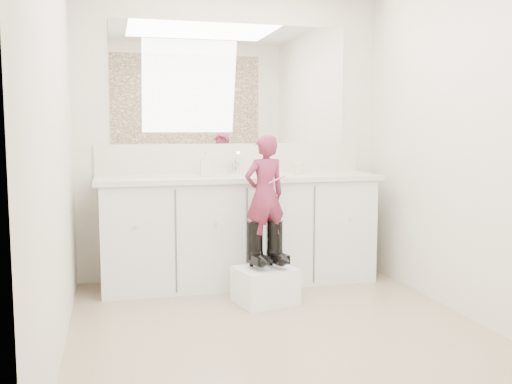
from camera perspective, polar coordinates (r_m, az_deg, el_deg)
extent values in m
plane|color=#846956|center=(3.65, 2.69, -13.95)|extent=(3.00, 3.00, 0.00)
plane|color=beige|center=(4.88, -2.42, 5.56)|extent=(2.60, 0.00, 2.60)
plane|color=beige|center=(2.04, 15.32, 4.24)|extent=(2.60, 0.00, 2.60)
plane|color=beige|center=(3.29, -19.50, 4.82)|extent=(0.00, 3.00, 3.00)
plane|color=beige|center=(4.01, 20.93, 4.98)|extent=(0.00, 3.00, 3.00)
cube|color=silver|center=(4.69, -1.68, -4.00)|extent=(2.20, 0.55, 0.85)
cube|color=beige|center=(4.61, -1.66, 1.42)|extent=(2.28, 0.58, 0.04)
cube|color=beige|center=(4.87, -2.38, 3.38)|extent=(2.28, 0.03, 0.25)
cube|color=white|center=(4.88, -2.42, 10.73)|extent=(2.00, 0.02, 1.00)
cube|color=#472819|center=(2.08, 15.55, 16.71)|extent=(2.00, 0.01, 1.20)
cylinder|color=silver|center=(4.77, -2.10, 2.42)|extent=(0.08, 0.08, 0.10)
imported|color=beige|center=(4.75, 4.24, 2.42)|extent=(0.11, 0.11, 0.10)
imported|color=beige|center=(4.54, -5.06, 2.80)|extent=(0.09, 0.09, 0.19)
cube|color=white|center=(4.21, 0.93, -9.31)|extent=(0.48, 0.42, 0.26)
imported|color=#B43766|center=(4.10, 0.88, -0.28)|extent=(0.35, 0.27, 0.87)
cylinder|color=#D1519E|center=(4.03, 2.14, 1.28)|extent=(0.13, 0.04, 0.06)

